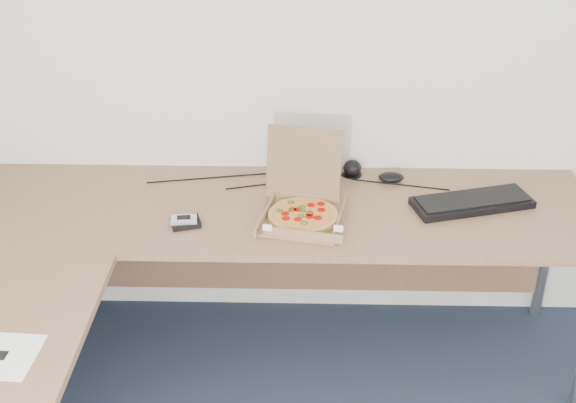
{
  "coord_description": "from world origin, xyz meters",
  "views": [
    {
      "loc": [
        -0.39,
        -1.14,
        2.17
      ],
      "look_at": [
        -0.45,
        1.28,
        0.82
      ],
      "focal_mm": 46.61,
      "sensor_mm": 36.0,
      "label": 1
    }
  ],
  "objects_px": {
    "keyboard": "(472,203)",
    "wallet": "(186,222)",
    "desk": "(177,274)",
    "pizza_box": "(303,210)",
    "drinking_glass": "(321,168)"
  },
  "relations": [
    {
      "from": "keyboard",
      "to": "wallet",
      "type": "height_order",
      "value": "keyboard"
    },
    {
      "from": "desk",
      "to": "pizza_box",
      "type": "xyz_separation_m",
      "value": [
        0.43,
        0.34,
        0.07
      ]
    },
    {
      "from": "drinking_glass",
      "to": "keyboard",
      "type": "distance_m",
      "value": 0.62
    },
    {
      "from": "desk",
      "to": "wallet",
      "type": "xyz_separation_m",
      "value": [
        -0.01,
        0.28,
        0.04
      ]
    },
    {
      "from": "drinking_glass",
      "to": "wallet",
      "type": "distance_m",
      "value": 0.63
    },
    {
      "from": "desk",
      "to": "pizza_box",
      "type": "distance_m",
      "value": 0.55
    },
    {
      "from": "keyboard",
      "to": "pizza_box",
      "type": "bearing_deg",
      "value": 173.69
    },
    {
      "from": "desk",
      "to": "keyboard",
      "type": "relative_size",
      "value": 5.38
    },
    {
      "from": "desk",
      "to": "wallet",
      "type": "relative_size",
      "value": 23.41
    },
    {
      "from": "drinking_glass",
      "to": "desk",
      "type": "bearing_deg",
      "value": -128.1
    },
    {
      "from": "desk",
      "to": "wallet",
      "type": "bearing_deg",
      "value": 91.83
    },
    {
      "from": "drinking_glass",
      "to": "keyboard",
      "type": "relative_size",
      "value": 0.27
    },
    {
      "from": "pizza_box",
      "to": "keyboard",
      "type": "distance_m",
      "value": 0.67
    },
    {
      "from": "drinking_glass",
      "to": "wallet",
      "type": "bearing_deg",
      "value": -144.88
    },
    {
      "from": "keyboard",
      "to": "wallet",
      "type": "xyz_separation_m",
      "value": [
        -1.1,
        -0.17,
        -0.01
      ]
    }
  ]
}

